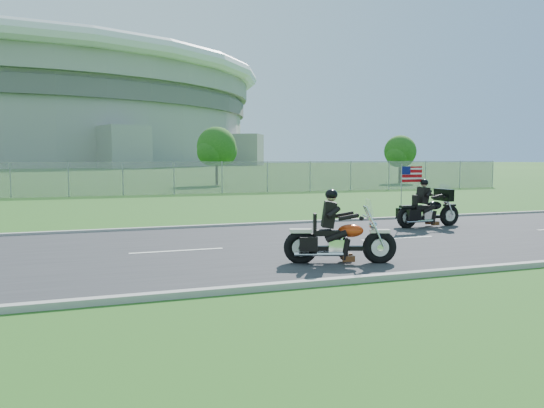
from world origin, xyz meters
name	(u,v)px	position (x,y,z in m)	size (l,w,h in m)	color
ground	(258,248)	(0.00, 0.00, 0.00)	(420.00, 420.00, 0.00)	#204C18
road	(258,247)	(0.00, 0.00, 0.02)	(120.00, 8.00, 0.04)	#28282B
curb_north	(219,226)	(0.00, 4.05, 0.05)	(120.00, 0.18, 0.12)	#9E9B93
curb_south	(327,282)	(0.00, -4.05, 0.05)	(120.00, 0.18, 0.12)	#9E9B93
fence	(68,179)	(-5.00, 20.00, 1.00)	(60.00, 0.03, 2.00)	gray
stadium	(32,115)	(-20.00, 170.00, 15.58)	(140.40, 140.40, 29.20)	#A3A099
tree_fence_near	(217,149)	(6.04, 30.04, 2.97)	(3.52, 3.28, 4.75)	#382316
tree_fence_far	(400,153)	(22.04, 28.03, 2.64)	(3.08, 2.87, 4.20)	#382316
motorcycle_lead	(338,241)	(0.96, -2.53, 0.51)	(2.30, 1.07, 1.59)	black
motorcycle_follow	(428,211)	(6.28, 1.82, 0.54)	(2.33, 0.77, 1.95)	black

